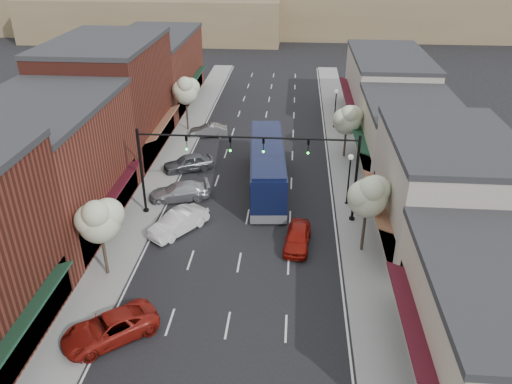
% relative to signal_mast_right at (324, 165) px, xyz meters
% --- Properties ---
extents(ground, '(160.00, 160.00, 0.00)m').
position_rel_signal_mast_right_xyz_m(ground, '(-5.62, -8.00, -4.62)').
color(ground, black).
rests_on(ground, ground).
extents(sidewalk_left, '(2.80, 73.00, 0.15)m').
position_rel_signal_mast_right_xyz_m(sidewalk_left, '(-14.02, 10.50, -4.55)').
color(sidewalk_left, gray).
rests_on(sidewalk_left, ground).
extents(sidewalk_right, '(2.80, 73.00, 0.15)m').
position_rel_signal_mast_right_xyz_m(sidewalk_right, '(2.78, 10.50, -4.55)').
color(sidewalk_right, gray).
rests_on(sidewalk_right, ground).
extents(curb_left, '(0.25, 73.00, 0.17)m').
position_rel_signal_mast_right_xyz_m(curb_left, '(-12.62, 10.50, -4.55)').
color(curb_left, gray).
rests_on(curb_left, ground).
extents(curb_right, '(0.25, 73.00, 0.17)m').
position_rel_signal_mast_right_xyz_m(curb_right, '(1.38, 10.50, -4.55)').
color(curb_right, gray).
rests_on(curb_right, ground).
extents(bldg_left_midnear, '(10.14, 14.10, 9.40)m').
position_rel_signal_mast_right_xyz_m(bldg_left_midnear, '(-19.85, -2.00, 0.03)').
color(bldg_left_midnear, brown).
rests_on(bldg_left_midnear, ground).
extents(bldg_left_midfar, '(10.14, 14.10, 10.90)m').
position_rel_signal_mast_right_xyz_m(bldg_left_midfar, '(-19.86, 12.00, 0.78)').
color(bldg_left_midfar, maroon).
rests_on(bldg_left_midfar, ground).
extents(bldg_left_far, '(10.14, 18.10, 8.40)m').
position_rel_signal_mast_right_xyz_m(bldg_left_far, '(-19.84, 28.00, -0.46)').
color(bldg_left_far, brown).
rests_on(bldg_left_far, ground).
extents(bldg_right_near, '(9.14, 12.10, 5.90)m').
position_rel_signal_mast_right_xyz_m(bldg_right_near, '(8.07, -14.00, -1.70)').
color(bldg_right_near, '#B9AD93').
rests_on(bldg_right_near, ground).
extents(bldg_right_midnear, '(9.14, 12.10, 7.90)m').
position_rel_signal_mast_right_xyz_m(bldg_right_midnear, '(8.10, -2.00, -0.72)').
color(bldg_right_midnear, '#B2A698').
rests_on(bldg_right_midnear, ground).
extents(bldg_right_midfar, '(9.14, 12.10, 6.40)m').
position_rel_signal_mast_right_xyz_m(bldg_right_midfar, '(8.08, 10.00, -1.46)').
color(bldg_right_midfar, '#B9AD93').
rests_on(bldg_right_midfar, ground).
extents(bldg_right_far, '(9.14, 16.10, 7.40)m').
position_rel_signal_mast_right_xyz_m(bldg_right_far, '(8.09, 24.00, -0.96)').
color(bldg_right_far, '#B2A698').
rests_on(bldg_right_far, ground).
extents(hill_far, '(120.00, 30.00, 12.00)m').
position_rel_signal_mast_right_xyz_m(hill_far, '(-5.62, 82.00, 1.38)').
color(hill_far, '#7A6647').
rests_on(hill_far, ground).
extents(hill_near, '(50.00, 20.00, 8.00)m').
position_rel_signal_mast_right_xyz_m(hill_near, '(-30.62, 70.00, -0.62)').
color(hill_near, '#7A6647').
rests_on(hill_near, ground).
extents(signal_mast_right, '(8.22, 0.46, 7.00)m').
position_rel_signal_mast_right_xyz_m(signal_mast_right, '(0.00, 0.00, 0.00)').
color(signal_mast_right, black).
rests_on(signal_mast_right, ground).
extents(signal_mast_left, '(8.22, 0.46, 7.00)m').
position_rel_signal_mast_right_xyz_m(signal_mast_left, '(-11.24, 0.00, 0.00)').
color(signal_mast_left, black).
rests_on(signal_mast_left, ground).
extents(tree_right_near, '(2.85, 2.65, 5.95)m').
position_rel_signal_mast_right_xyz_m(tree_right_near, '(2.73, -4.05, -0.17)').
color(tree_right_near, '#47382B').
rests_on(tree_right_near, ground).
extents(tree_right_far, '(2.85, 2.65, 5.43)m').
position_rel_signal_mast_right_xyz_m(tree_right_far, '(2.73, 11.95, -0.63)').
color(tree_right_far, '#47382B').
rests_on(tree_right_far, ground).
extents(tree_left_near, '(2.85, 2.65, 5.69)m').
position_rel_signal_mast_right_xyz_m(tree_left_near, '(-13.87, -8.05, -0.40)').
color(tree_left_near, '#47382B').
rests_on(tree_left_near, ground).
extents(tree_left_far, '(2.85, 2.65, 6.13)m').
position_rel_signal_mast_right_xyz_m(tree_left_far, '(-13.87, 17.95, -0.02)').
color(tree_left_far, '#47382B').
rests_on(tree_left_far, ground).
extents(lamp_post_near, '(0.44, 0.44, 4.44)m').
position_rel_signal_mast_right_xyz_m(lamp_post_near, '(2.18, 2.50, -1.62)').
color(lamp_post_near, black).
rests_on(lamp_post_near, ground).
extents(lamp_post_far, '(0.44, 0.44, 4.44)m').
position_rel_signal_mast_right_xyz_m(lamp_post_far, '(2.18, 20.00, -1.62)').
color(lamp_post_far, black).
rests_on(lamp_post_far, ground).
extents(coach_bus, '(3.79, 12.89, 3.88)m').
position_rel_signal_mast_right_xyz_m(coach_bus, '(-4.43, 5.02, -2.61)').
color(coach_bus, black).
rests_on(coach_bus, ground).
extents(red_hatchback, '(2.12, 4.41, 1.45)m').
position_rel_signal_mast_right_xyz_m(red_hatchback, '(-1.76, -3.73, -3.90)').
color(red_hatchback, maroon).
rests_on(red_hatchback, ground).
extents(parked_car_a, '(5.53, 5.10, 1.44)m').
position_rel_signal_mast_right_xyz_m(parked_car_a, '(-11.82, -13.47, -3.90)').
color(parked_car_a, maroon).
rests_on(parked_car_a, ground).
extents(parked_car_b, '(4.16, 4.90, 1.59)m').
position_rel_signal_mast_right_xyz_m(parked_car_b, '(-10.46, -2.52, -3.83)').
color(parked_car_b, white).
rests_on(parked_car_b, ground).
extents(parked_car_c, '(5.30, 3.32, 1.43)m').
position_rel_signal_mast_right_xyz_m(parked_car_c, '(-11.46, 2.37, -3.91)').
color(parked_car_c, '#A6A7AC').
rests_on(parked_car_c, ground).
extents(parked_car_d, '(4.91, 3.67, 1.56)m').
position_rel_signal_mast_right_xyz_m(parked_car_d, '(-11.82, 7.90, -3.84)').
color(parked_car_d, '#53555A').
rests_on(parked_car_d, ground).
extents(parked_car_e, '(4.22, 2.09, 1.33)m').
position_rel_signal_mast_right_xyz_m(parked_car_e, '(-11.36, 16.41, -3.96)').
color(parked_car_e, gray).
rests_on(parked_car_e, ground).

